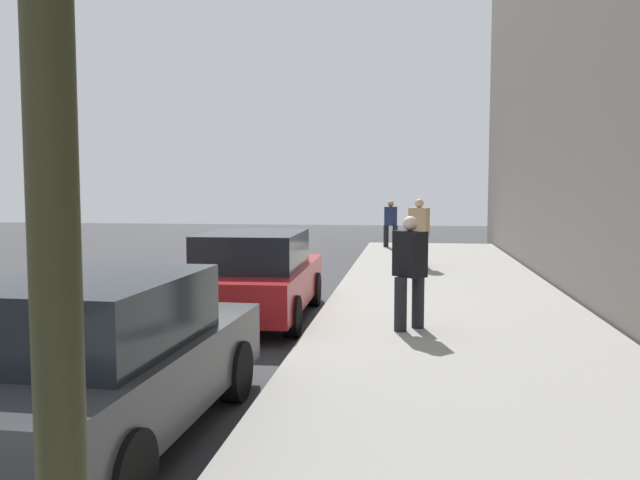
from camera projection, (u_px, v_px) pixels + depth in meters
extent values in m
plane|color=#333335|center=(264.00, 317.00, 11.48)|extent=(56.00, 56.00, 0.00)
cube|color=gray|center=(455.00, 318.00, 11.03)|extent=(28.00, 4.60, 0.15)
cube|color=gold|center=(93.00, 312.00, 11.92)|extent=(28.00, 0.14, 0.01)
cylinder|color=black|center=(89.00, 364.00, 7.22)|extent=(0.65, 0.24, 0.64)
cylinder|color=black|center=(235.00, 371.00, 6.94)|extent=(0.65, 0.24, 0.64)
cylinder|color=black|center=(125.00, 476.00, 4.43)|extent=(0.65, 0.24, 0.64)
cube|color=#383A3D|center=(102.00, 377.00, 5.80)|extent=(4.18, 1.92, 0.64)
cube|color=black|center=(88.00, 312.00, 5.55)|extent=(2.20, 1.66, 0.60)
cylinder|color=black|center=(228.00, 288.00, 12.72)|extent=(0.64, 0.23, 0.64)
cylinder|color=black|center=(314.00, 289.00, 12.53)|extent=(0.64, 0.23, 0.64)
cylinder|color=black|center=(185.00, 314.00, 10.08)|extent=(0.64, 0.23, 0.64)
cylinder|color=black|center=(292.00, 316.00, 9.89)|extent=(0.64, 0.23, 0.64)
cube|color=maroon|center=(256.00, 285.00, 11.29)|extent=(4.34, 1.90, 0.64)
cube|color=black|center=(253.00, 250.00, 11.02)|extent=(2.27, 1.65, 0.60)
cylinder|color=black|center=(386.00, 236.00, 23.27)|extent=(0.18, 0.18, 0.77)
cylinder|color=black|center=(395.00, 236.00, 23.06)|extent=(0.18, 0.18, 0.77)
cube|color=#1E284C|center=(391.00, 216.00, 23.11)|extent=(0.52, 0.45, 0.66)
sphere|color=tan|center=(391.00, 204.00, 23.07)|extent=(0.21, 0.21, 0.21)
cylinder|color=black|center=(421.00, 251.00, 17.47)|extent=(0.20, 0.20, 0.85)
cylinder|color=black|center=(416.00, 252.00, 17.12)|extent=(0.20, 0.20, 0.85)
cube|color=tan|center=(419.00, 222.00, 17.23)|extent=(0.47, 0.57, 0.73)
sphere|color=#D8AD8C|center=(419.00, 203.00, 17.19)|extent=(0.24, 0.24, 0.24)
cylinder|color=black|center=(401.00, 304.00, 9.62)|extent=(0.19, 0.19, 0.80)
cylinder|color=black|center=(418.00, 302.00, 9.85)|extent=(0.19, 0.19, 0.80)
cube|color=black|center=(410.00, 254.00, 9.67)|extent=(0.53, 0.53, 0.68)
sphere|color=beige|center=(410.00, 224.00, 9.64)|extent=(0.22, 0.22, 0.22)
cylinder|color=#2D2D19|center=(57.00, 319.00, 1.54)|extent=(0.12, 0.12, 3.62)
cube|color=#471E19|center=(420.00, 255.00, 17.66)|extent=(0.34, 0.22, 0.60)
cylinder|color=#4C4C4C|center=(420.00, 237.00, 17.62)|extent=(0.03, 0.03, 0.36)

